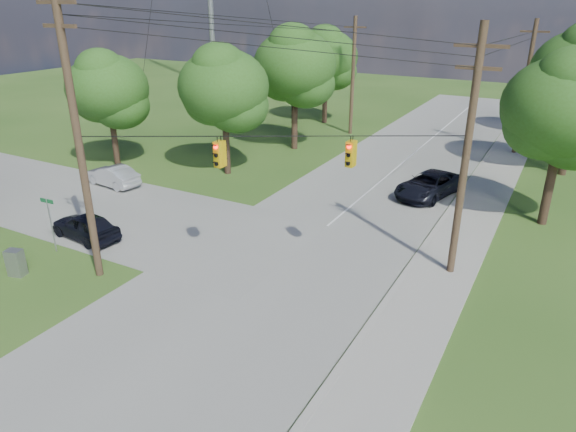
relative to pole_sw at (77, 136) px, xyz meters
The scene contains 20 objects.
ground 7.75m from the pole_sw, ahead, with size 140.00×140.00×0.00m, color #2C4E1A.
main_road 10.16m from the pole_sw, 34.88° to the left, with size 10.00×100.00×0.03m, color gray.
sidewalk_east 15.37m from the pole_sw, 19.08° to the left, with size 2.60×100.00×0.12m, color gray.
pole_sw is the anchor object (origin of this frame).
pole_ne 15.51m from the pole_sw, 29.38° to the left, with size 2.00×0.32×10.50m.
pole_north_e 32.55m from the pole_sw, 65.48° to the left, with size 2.00×0.32×10.00m.
pole_north_w 29.62m from the pole_sw, 90.77° to the left, with size 2.00×0.32×10.00m.
power_lines 13.04m from the pole_sw, 61.30° to the left, with size 13.93×29.62×4.93m.
traffic_signals 8.24m from the pole_sw, 29.38° to the left, with size 4.91×3.27×1.05m.
tree_w_near 14.99m from the pole_sw, 103.11° to the left, with size 6.00×6.00×8.40m.
tree_w_mid 22.73m from the pole_sw, 96.06° to the left, with size 6.40×6.40×9.22m.
tree_w_far 32.90m from the pole_sw, 97.69° to the left, with size 6.00×6.00×8.73m.
tree_e_near 22.78m from the pole_sw, 43.22° to the left, with size 6.20×6.20×8.81m.
tree_e_far 40.90m from the pole_sw, 66.82° to the left, with size 5.80×5.80×8.32m.
tree_cross_n 16.64m from the pole_sw, 133.29° to the left, with size 5.60×5.60×7.91m.
car_cross_dark 6.87m from the pole_sw, 145.86° to the left, with size 1.61×4.00×1.36m, color black.
car_cross_silver 13.34m from the pole_sw, 133.65° to the left, with size 1.42×4.08×1.35m, color silver.
car_main_north 20.31m from the pole_sw, 58.90° to the left, with size 2.41×5.22×1.45m, color black.
control_cabinet 6.66m from the pole_sw, 150.08° to the right, with size 0.67×0.49×1.22m, color gray.
street_name_sign 5.80m from the pole_sw, behind, with size 0.81×0.08×2.71m.
Camera 1 is at (12.28, -12.96, 11.14)m, focal length 32.00 mm.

